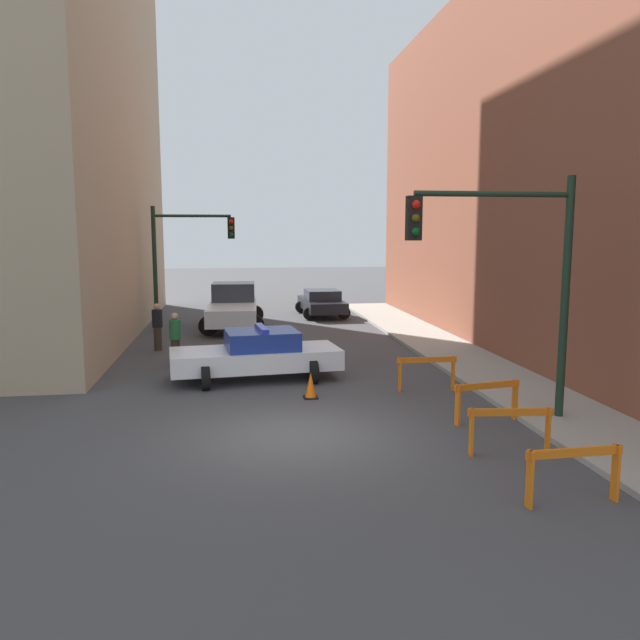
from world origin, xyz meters
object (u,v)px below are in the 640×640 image
object	(u,v)px
white_truck	(233,307)
parked_car_near	(322,302)
traffic_light_near	(515,261)
pedestrian_crossing	(175,338)
traffic_cone	(311,386)
barrier_front	(574,466)
barrier_mid	(510,423)
police_car	(257,354)
pedestrian_corner	(157,326)
barrier_corner	(427,368)
traffic_light_far	(181,250)
barrier_back	(487,395)

from	to	relation	value
white_truck	parked_car_near	distance (m)	5.45
traffic_light_near	pedestrian_crossing	bearing A→B (deg)	137.33
traffic_cone	pedestrian_crossing	bearing A→B (deg)	129.62
parked_car_near	barrier_front	size ratio (longest dim) A/B	2.73
traffic_light_near	barrier_mid	xyz separation A→B (m)	(-0.85, -1.87, -2.91)
police_car	white_truck	distance (m)	9.74
barrier_mid	parked_car_near	bearing A→B (deg)	92.05
traffic_light_near	barrier_mid	world-z (taller)	traffic_light_near
traffic_light_near	pedestrian_corner	size ratio (longest dim) A/B	3.13
traffic_light_near	barrier_corner	world-z (taller)	traffic_light_near
barrier_front	traffic_cone	bearing A→B (deg)	115.64
barrier_front	barrier_mid	size ratio (longest dim) A/B	1.00
parked_car_near	traffic_cone	distance (m)	15.39
barrier_mid	barrier_corner	distance (m)	4.82
traffic_light_far	white_truck	xyz separation A→B (m)	(2.12, 0.15, -2.49)
traffic_light_near	barrier_back	size ratio (longest dim) A/B	3.28
parked_car_near	pedestrian_corner	size ratio (longest dim) A/B	2.63
pedestrian_crossing	traffic_light_near	bearing A→B (deg)	-80.99
traffic_light_far	barrier_back	world-z (taller)	traffic_light_far
pedestrian_corner	barrier_corner	xyz separation A→B (m)	(7.63, -6.80, -0.24)
traffic_light_far	pedestrian_corner	size ratio (longest dim) A/B	3.13
police_car	pedestrian_corner	world-z (taller)	pedestrian_corner
barrier_mid	barrier_back	xyz separation A→B (m)	(0.39, 1.98, 0.00)
traffic_light_near	white_truck	size ratio (longest dim) A/B	0.95
barrier_mid	police_car	bearing A→B (deg)	123.33
parked_car_near	barrier_mid	size ratio (longest dim) A/B	2.73
police_car	pedestrian_corner	bearing A→B (deg)	27.72
white_truck	traffic_light_far	bearing A→B (deg)	-173.73
traffic_light_far	police_car	xyz separation A→B (m)	(2.76, -9.57, -2.67)
traffic_light_far	barrier_back	bearing A→B (deg)	-62.14
barrier_corner	traffic_cone	world-z (taller)	barrier_corner
police_car	traffic_light_far	bearing A→B (deg)	9.93
barrier_mid	white_truck	bearing A→B (deg)	107.10
barrier_front	barrier_back	world-z (taller)	same
police_car	pedestrian_crossing	size ratio (longest dim) A/B	2.93
traffic_cone	barrier_corner	bearing A→B (deg)	5.42
pedestrian_crossing	pedestrian_corner	xyz separation A→B (m)	(-0.84, 2.63, 0.00)
white_truck	pedestrian_crossing	distance (m)	7.67
barrier_corner	barrier_mid	bearing A→B (deg)	-89.14
white_truck	barrier_mid	distance (m)	17.20
police_car	parked_car_near	bearing A→B (deg)	-22.11
traffic_light_near	police_car	world-z (taller)	traffic_light_near
barrier_corner	traffic_cone	bearing A→B (deg)	-174.58
white_truck	pedestrian_corner	xyz separation A→B (m)	(-2.65, -4.82, -0.04)
barrier_front	white_truck	bearing A→B (deg)	105.31
traffic_light_near	parked_car_near	xyz separation A→B (m)	(-1.56, 17.84, -2.86)
traffic_light_near	barrier_corner	bearing A→B (deg)	107.42
traffic_light_far	barrier_mid	world-z (taller)	traffic_light_far
police_car	barrier_back	size ratio (longest dim) A/B	3.07
traffic_light_near	police_car	size ratio (longest dim) A/B	1.07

